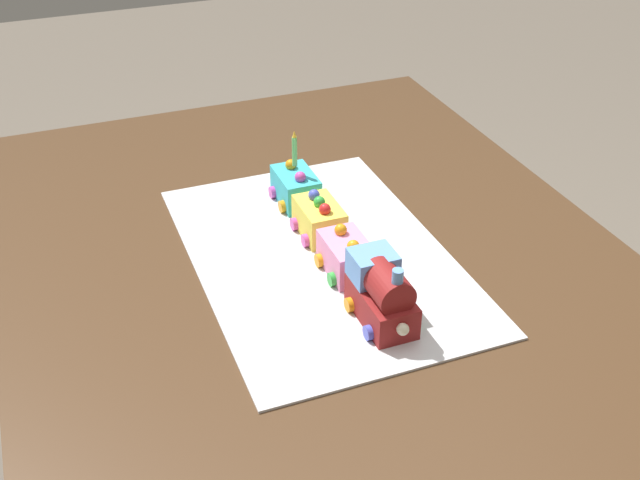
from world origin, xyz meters
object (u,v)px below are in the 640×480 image
at_px(cake_car_tanker_turquoise, 296,187).
at_px(cake_car_gondola_bubblegum, 346,256).
at_px(cake_car_flatbed_lemon, 319,219).
at_px(birthday_candle, 295,149).
at_px(dining_table, 324,322).
at_px(cake_locomotive, 382,292).

bearing_deg(cake_car_tanker_turquoise, cake_car_gondola_bubblegum, 180.00).
distance_m(cake_car_flatbed_lemon, cake_car_tanker_turquoise, 0.12).
height_order(cake_car_gondola_bubblegum, cake_car_flatbed_lemon, same).
distance_m(cake_car_gondola_bubblegum, cake_car_flatbed_lemon, 0.12).
xyz_separation_m(cake_car_tanker_turquoise, birthday_candle, (0.00, 0.00, 0.08)).
height_order(dining_table, cake_car_tanker_turquoise, cake_car_tanker_turquoise).
xyz_separation_m(cake_car_gondola_bubblegum, birthday_candle, (0.24, 0.00, 0.08)).
height_order(dining_table, cake_car_gondola_bubblegum, cake_car_gondola_bubblegum).
distance_m(dining_table, birthday_candle, 0.31).
distance_m(cake_car_gondola_bubblegum, birthday_candle, 0.25).
bearing_deg(cake_car_gondola_bubblegum, birthday_candle, 0.00).
bearing_deg(cake_locomotive, dining_table, 11.27).
bearing_deg(birthday_candle, cake_car_gondola_bubblegum, -180.00).
bearing_deg(birthday_candle, cake_locomotive, 180.00).
relative_size(dining_table, cake_car_tanker_turquoise, 14.00).
bearing_deg(cake_locomotive, cake_car_flatbed_lemon, -0.00).
bearing_deg(birthday_candle, dining_table, 172.32).
bearing_deg(cake_car_gondola_bubblegum, dining_table, 56.88).
height_order(cake_locomotive, cake_car_gondola_bubblegum, cake_locomotive).
height_order(cake_locomotive, cake_car_tanker_turquoise, cake_locomotive).
xyz_separation_m(cake_locomotive, cake_car_gondola_bubblegum, (0.13, -0.00, -0.02)).
height_order(cake_car_tanker_turquoise, birthday_candle, birthday_candle).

